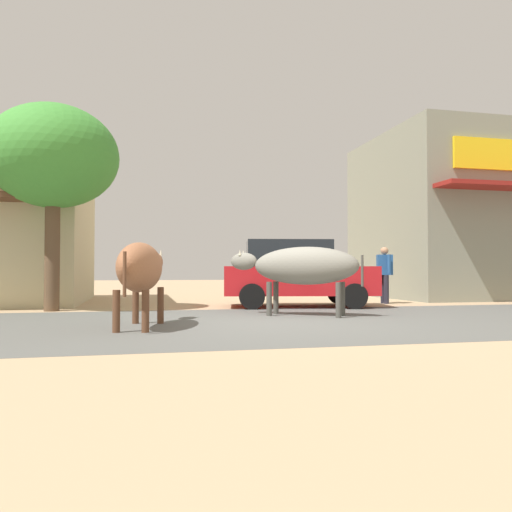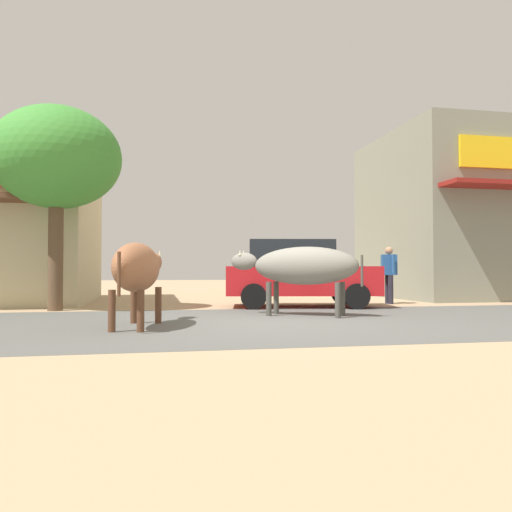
% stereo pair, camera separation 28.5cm
% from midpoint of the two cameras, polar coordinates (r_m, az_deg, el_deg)
% --- Properties ---
extents(ground, '(80.00, 80.00, 0.00)m').
position_cam_midpoint_polar(ground, '(9.05, 2.83, -7.33)').
color(ground, tan).
extents(asphalt_road, '(72.00, 6.02, 0.00)m').
position_cam_midpoint_polar(asphalt_road, '(9.05, 2.83, -7.32)').
color(asphalt_road, '#595A55').
rests_on(asphalt_road, ground).
extents(storefront_right_club, '(7.97, 6.51, 5.44)m').
position_cam_midpoint_polar(storefront_right_club, '(19.57, 25.46, 3.88)').
color(storefront_right_club, gray).
rests_on(storefront_right_club, ground).
extents(roadside_tree, '(2.87, 2.87, 4.60)m').
position_cam_midpoint_polar(roadside_tree, '(12.55, -20.69, 10.08)').
color(roadside_tree, brown).
rests_on(roadside_tree, ground).
extents(parked_hatchback_car, '(3.95, 2.46, 1.64)m').
position_cam_midpoint_polar(parked_hatchback_car, '(12.82, 5.32, -1.88)').
color(parked_hatchback_car, red).
rests_on(parked_hatchback_car, ground).
extents(cow_near_brown, '(1.00, 2.51, 1.34)m').
position_cam_midpoint_polar(cow_near_brown, '(8.36, -12.04, -1.34)').
color(cow_near_brown, '#965E3D').
rests_on(cow_near_brown, ground).
extents(cow_far_dark, '(2.51, 1.78, 1.37)m').
position_cam_midpoint_polar(cow_far_dark, '(10.22, 6.00, -1.16)').
color(cow_far_dark, gray).
rests_on(cow_far_dark, ground).
extents(pedestrian_by_shop, '(0.45, 0.61, 1.54)m').
position_cam_midpoint_polar(pedestrian_by_shop, '(14.34, 15.15, -1.57)').
color(pedestrian_by_shop, '#262633').
rests_on(pedestrian_by_shop, ground).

